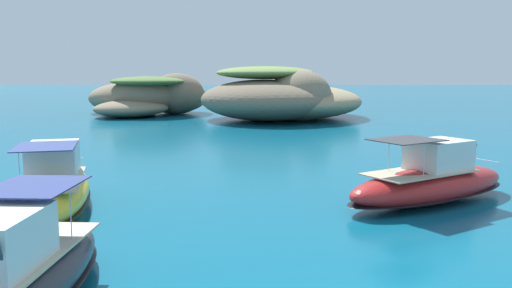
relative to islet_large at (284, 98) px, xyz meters
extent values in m
ellipsoid|color=#9E8966|center=(2.28, 1.98, -0.53)|extent=(20.83, 24.55, 4.45)
ellipsoid|color=#84755B|center=(1.82, -2.79, 0.52)|extent=(10.64, 11.84, 6.56)
ellipsoid|color=#756651|center=(-2.67, -1.70, -0.11)|extent=(23.65, 24.02, 5.29)
ellipsoid|color=#9E8966|center=(1.62, 5.89, -1.17)|extent=(9.03, 8.95, 3.17)
ellipsoid|color=olive|center=(-2.54, 0.23, 3.39)|extent=(13.04, 11.86, 1.71)
ellipsoid|color=#756651|center=(-19.86, 6.38, 0.05)|extent=(13.78, 14.06, 5.61)
ellipsoid|color=#9E8966|center=(-16.29, 9.19, -0.19)|extent=(11.36, 11.02, 5.13)
ellipsoid|color=#84755B|center=(-21.15, 2.97, -1.57)|extent=(13.74, 13.59, 2.38)
ellipsoid|color=#756651|center=(-15.56, 7.83, 0.25)|extent=(10.61, 10.28, 6.00)
ellipsoid|color=#84755B|center=(-23.31, 9.85, -0.48)|extent=(13.66, 13.14, 4.55)
ellipsoid|color=#517538|center=(-19.36, 5.74, 2.13)|extent=(10.70, 9.73, 1.36)
ellipsoid|color=#2D2D33|center=(-10.09, -58.06, -1.87)|extent=(3.57, 10.58, 1.78)
cube|color=#C6B793|center=(-10.06, -57.27, -1.11)|extent=(2.90, 5.86, 0.06)
cube|color=navy|center=(-10.02, -56.23, 0.56)|extent=(2.58, 3.24, 0.04)
cylinder|color=silver|center=(-8.92, -56.27, -0.27)|extent=(0.03, 0.03, 1.67)
cylinder|color=silver|center=(-11.12, -56.18, -0.27)|extent=(0.03, 0.03, 1.67)
ellipsoid|color=red|center=(5.43, -45.08, -1.85)|extent=(10.66, 8.45, 1.81)
ellipsoid|color=black|center=(5.43, -45.08, -2.26)|extent=(10.87, 8.62, 0.22)
cube|color=#C6B793|center=(4.76, -45.52, -1.08)|extent=(6.38, 5.45, 0.06)
cube|color=silver|center=(5.87, -44.79, -0.31)|extent=(3.71, 3.49, 1.49)
cube|color=#2D4756|center=(7.14, -43.97, -0.16)|extent=(1.40, 1.92, 0.79)
cylinder|color=silver|center=(8.91, -42.83, -0.90)|extent=(1.24, 1.89, 0.04)
cube|color=#333338|center=(3.87, -46.09, 0.62)|extent=(4.03, 3.82, 0.04)
cylinder|color=silver|center=(3.26, -45.16, -0.23)|extent=(0.03, 0.03, 1.70)
cylinder|color=silver|center=(4.47, -47.03, -0.23)|extent=(0.03, 0.03, 1.70)
ellipsoid|color=yellow|center=(-13.12, -46.80, -1.84)|extent=(5.81, 11.23, 1.83)
ellipsoid|color=black|center=(-13.12, -46.80, -2.25)|extent=(5.92, 11.45, 0.22)
cube|color=#C6B793|center=(-12.92, -47.58, -1.06)|extent=(4.13, 6.42, 0.06)
cube|color=silver|center=(-13.26, -46.28, -0.28)|extent=(2.94, 3.48, 1.51)
cube|color=#2D4756|center=(-13.64, -44.80, -0.13)|extent=(2.12, 0.84, 0.80)
cylinder|color=silver|center=(-14.17, -42.73, -0.88)|extent=(2.20, 0.60, 0.04)
cube|color=navy|center=(-12.66, -48.62, 0.66)|extent=(3.24, 3.75, 0.04)
cylinder|color=silver|center=(-13.75, -48.90, -0.20)|extent=(0.03, 0.03, 1.72)
cylinder|color=silver|center=(-11.56, -48.34, -0.20)|extent=(0.03, 0.03, 1.72)
camera|label=1|loc=(-3.22, -71.99, 4.09)|focal=37.88mm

